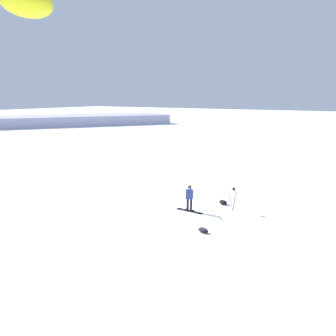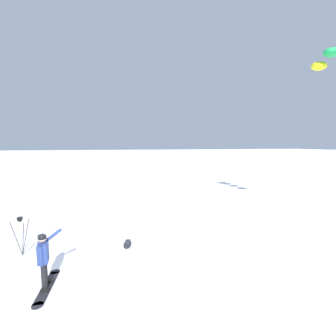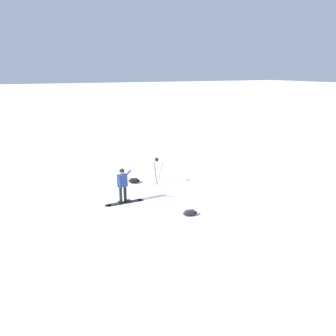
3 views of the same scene
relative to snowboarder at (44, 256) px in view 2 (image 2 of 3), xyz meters
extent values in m
plane|color=white|center=(0.46, -0.47, -1.00)|extent=(300.00, 300.00, 0.00)
cylinder|color=black|center=(0.11, 0.02, -0.60)|extent=(0.14, 0.14, 0.80)
cylinder|color=black|center=(-0.11, -0.01, -0.60)|extent=(0.14, 0.14, 0.80)
cube|color=navy|center=(0.00, 0.01, 0.08)|extent=(0.43, 0.32, 0.56)
sphere|color=tan|center=(0.00, 0.01, 0.50)|extent=(0.22, 0.22, 0.22)
sphere|color=black|center=(0.00, 0.01, 0.53)|extent=(0.23, 0.23, 0.23)
cylinder|color=navy|center=(0.21, -0.20, 0.47)|extent=(0.16, 0.52, 0.40)
cylinder|color=navy|center=(-0.20, 0.00, 0.08)|extent=(0.09, 0.09, 0.56)
cube|color=black|center=(0.04, -0.03, -0.99)|extent=(1.55, 0.34, 0.02)
cylinder|color=black|center=(0.81, -0.06, -0.99)|extent=(0.29, 0.29, 0.02)
cylinder|color=black|center=(-0.73, -0.01, -0.99)|extent=(0.29, 0.29, 0.02)
cube|color=black|center=(0.26, -0.04, -0.94)|extent=(0.15, 0.20, 0.08)
cube|color=black|center=(-0.18, -0.03, -0.94)|extent=(0.15, 0.20, 0.08)
ellipsoid|color=green|center=(3.13, -13.17, 7.90)|extent=(0.81, 1.02, 0.44)
ellipsoid|color=yellow|center=(3.74, -13.08, 7.41)|extent=(0.81, 1.02, 0.44)
cylinder|color=#262628|center=(2.31, 1.59, -0.34)|extent=(0.04, 0.36, 1.32)
cylinder|color=#262628|center=(2.17, 1.31, -0.34)|extent=(0.30, 0.25, 1.32)
cylinder|color=#262628|center=(2.45, 1.32, -0.34)|extent=(0.31, 0.24, 1.32)
cube|color=black|center=(2.31, 1.42, 0.35)|extent=(0.10, 0.10, 0.06)
cube|color=black|center=(2.31, 1.42, 0.43)|extent=(0.12, 0.16, 0.10)
ellipsoid|color=black|center=(2.09, -2.46, -0.88)|extent=(0.67, 0.44, 0.23)
cube|color=#2C2C33|center=(2.09, -2.46, -0.80)|extent=(0.40, 0.26, 0.08)
camera|label=1|loc=(8.51, -16.62, 5.96)|focal=34.03mm
camera|label=2|loc=(-6.68, -2.06, 3.17)|focal=23.74mm
camera|label=3|loc=(-3.80, -12.55, 4.76)|focal=32.95mm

